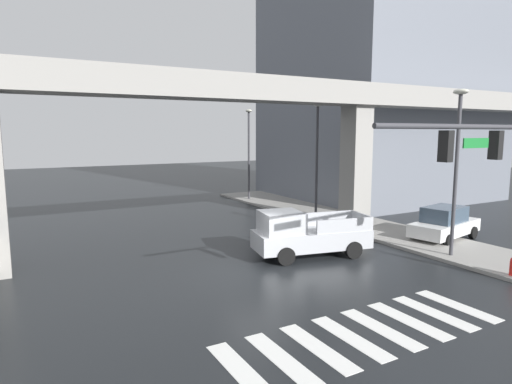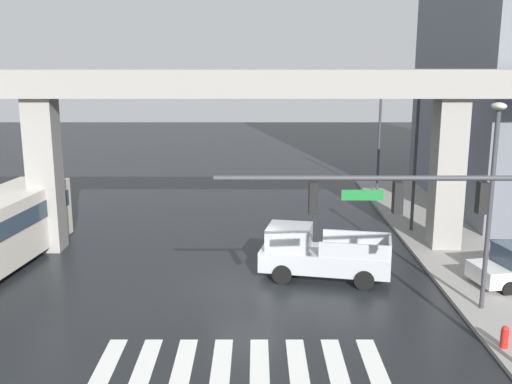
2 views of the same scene
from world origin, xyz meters
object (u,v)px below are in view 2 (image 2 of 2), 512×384
at_px(pickup_truck, 318,254).
at_px(street_lamp_mid_block, 417,143).
at_px(traffic_signal_mast, 441,217).
at_px(street_lamp_near_corner, 493,184).
at_px(street_lamp_far_north, 381,124).
at_px(fire_hydrant, 505,339).

bearing_deg(pickup_truck, street_lamp_mid_block, 49.67).
relative_size(pickup_truck, traffic_signal_mast, 0.62).
xyz_separation_m(street_lamp_near_corner, street_lamp_mid_block, (0.00, 9.68, 0.00)).
distance_m(street_lamp_mid_block, street_lamp_far_north, 8.81).
relative_size(pickup_truck, street_lamp_mid_block, 0.74).
bearing_deg(street_lamp_far_north, fire_hydrant, -91.07).
bearing_deg(fire_hydrant, pickup_truck, 128.50).
relative_size(traffic_signal_mast, street_lamp_mid_block, 1.20).
relative_size(pickup_truck, fire_hydrant, 6.33).
xyz_separation_m(traffic_signal_mast, street_lamp_near_corner, (3.00, 4.22, -0.01)).
bearing_deg(street_lamp_near_corner, street_lamp_mid_block, 90.00).
distance_m(street_lamp_near_corner, street_lamp_mid_block, 9.68).
distance_m(traffic_signal_mast, fire_hydrant, 5.05).
bearing_deg(street_lamp_near_corner, traffic_signal_mast, -125.43).
xyz_separation_m(pickup_truck, traffic_signal_mast, (2.37, -7.56, 3.57)).
distance_m(pickup_truck, traffic_signal_mast, 8.70).
xyz_separation_m(pickup_truck, fire_hydrant, (4.98, -6.26, -0.56)).
distance_m(pickup_truck, fire_hydrant, 8.02).
xyz_separation_m(street_lamp_mid_block, street_lamp_far_north, (0.00, 8.81, 0.00)).
bearing_deg(pickup_truck, fire_hydrant, -51.50).
relative_size(street_lamp_far_north, fire_hydrant, 8.52).
bearing_deg(street_lamp_mid_block, traffic_signal_mast, -102.20).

